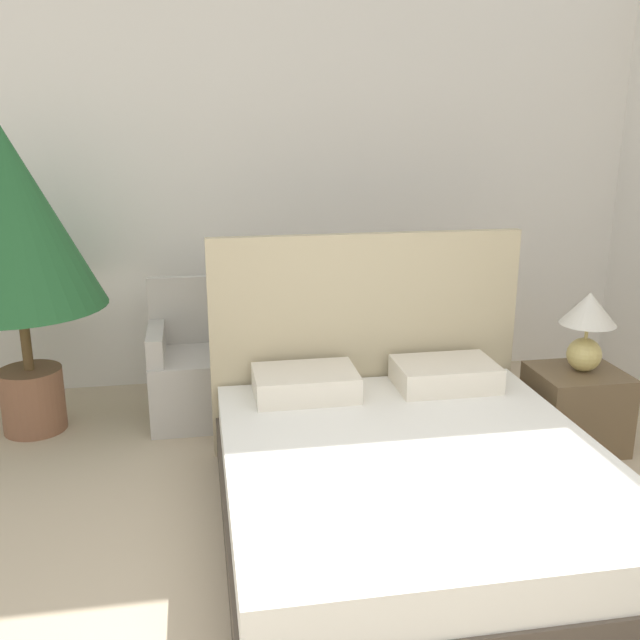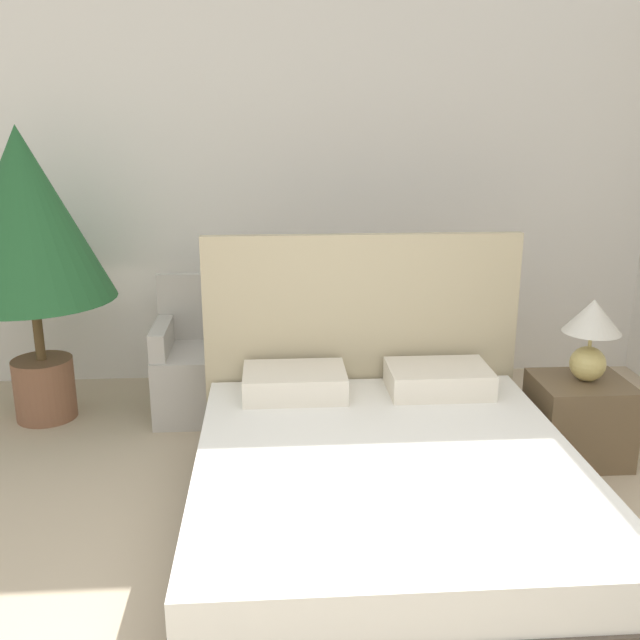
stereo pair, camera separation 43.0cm
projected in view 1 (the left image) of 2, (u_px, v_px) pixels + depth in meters
wall_back at (303, 179)px, 5.02m from camera, size 10.00×0.06×2.90m
bed at (408, 475)px, 3.35m from camera, size 1.78×1.99×1.26m
armchair_near_window_left at (199, 375)px, 4.56m from camera, size 0.62×0.58×0.88m
armchair_near_window_right at (357, 366)px, 4.73m from camera, size 0.63×0.59×0.88m
potted_palm at (12, 229)px, 4.10m from camera, size 1.01×1.01×1.84m
nightstand at (575, 409)px, 4.17m from camera, size 0.50×0.46×0.47m
table_lamp at (588, 322)px, 4.03m from camera, size 0.32×0.32×0.46m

